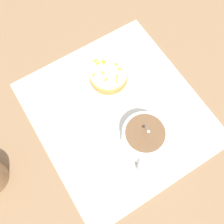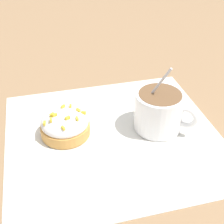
{
  "view_description": "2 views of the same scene",
  "coord_description": "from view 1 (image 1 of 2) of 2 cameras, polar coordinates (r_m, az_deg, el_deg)",
  "views": [
    {
      "loc": [
        0.16,
        -0.09,
        0.48
      ],
      "look_at": [
        0.01,
        -0.02,
        0.03
      ],
      "focal_mm": 42.0,
      "sensor_mm": 36.0,
      "label": 1
    },
    {
      "loc": [
        -0.05,
        -0.37,
        0.32
      ],
      "look_at": [
        0.0,
        0.02,
        0.03
      ],
      "focal_mm": 50.0,
      "sensor_mm": 36.0,
      "label": 2
    }
  ],
  "objects": [
    {
      "name": "paper_napkin",
      "position": [
        0.51,
        1.3,
        0.07
      ],
      "size": [
        0.37,
        0.35,
        0.0
      ],
      "color": "white",
      "rests_on": "ground_plane"
    },
    {
      "name": "coffee_cup",
      "position": [
        0.46,
        6.84,
        -5.7
      ],
      "size": [
        0.09,
        0.08,
        0.11
      ],
      "color": "white",
      "rests_on": "paper_napkin"
    },
    {
      "name": "frosted_pastry",
      "position": [
        0.52,
        -0.77,
        8.35
      ],
      "size": [
        0.08,
        0.08,
        0.04
      ],
      "color": "#D19347",
      "rests_on": "paper_napkin"
    },
    {
      "name": "ground_plane",
      "position": [
        0.51,
        1.29,
        0.0
      ],
      "size": [
        3.0,
        3.0,
        0.0
      ],
      "primitive_type": "plane",
      "color": "#93704C"
    }
  ]
}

